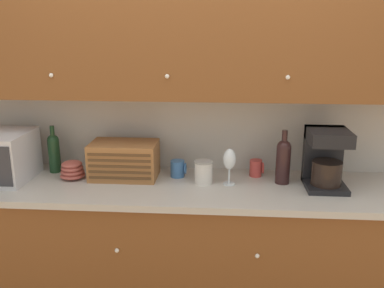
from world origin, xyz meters
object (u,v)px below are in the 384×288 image
(mug_blue_second, at_px, (178,169))
(storage_canister, at_px, (204,172))
(wine_bottle, at_px, (283,159))
(coffee_maker, at_px, (326,157))
(second_wine_bottle, at_px, (54,151))
(bread_box, at_px, (124,160))
(mug, at_px, (256,168))
(bowl_stack_on_counter, at_px, (72,170))
(wine_glass, at_px, (229,160))

(mug_blue_second, height_order, storage_canister, storage_canister)
(wine_bottle, distance_m, coffee_maker, 0.25)
(second_wine_bottle, relative_size, bread_box, 0.75)
(second_wine_bottle, bearing_deg, coffee_maker, -4.55)
(storage_canister, bearing_deg, second_wine_bottle, 171.86)
(mug, height_order, coffee_maker, coffee_maker)
(second_wine_bottle, xyz_separation_m, mug, (1.35, 0.02, -0.09))
(bread_box, relative_size, storage_canister, 2.93)
(bread_box, height_order, storage_canister, bread_box)
(second_wine_bottle, bearing_deg, wine_bottle, -3.88)
(storage_canister, relative_size, coffee_maker, 0.40)
(mug_blue_second, height_order, wine_bottle, wine_bottle)
(mug_blue_second, height_order, mug, same)
(wine_bottle, bearing_deg, mug, 142.77)
(coffee_maker, bearing_deg, bowl_stack_on_counter, 179.37)
(second_wine_bottle, distance_m, mug, 1.35)
(coffee_maker, bearing_deg, bread_box, 176.92)
(mug, bearing_deg, mug_blue_second, -174.38)
(mug, bearing_deg, coffee_maker, -21.04)
(wine_glass, bearing_deg, mug, 42.84)
(storage_canister, height_order, wine_bottle, wine_bottle)
(storage_canister, distance_m, coffee_maker, 0.75)
(mug_blue_second, xyz_separation_m, mug, (0.51, 0.05, 0.00))
(second_wine_bottle, height_order, wine_bottle, wine_bottle)
(second_wine_bottle, height_order, coffee_maker, coffee_maker)
(second_wine_bottle, relative_size, bowl_stack_on_counter, 2.00)
(bowl_stack_on_counter, relative_size, bread_box, 0.38)
(wine_glass, relative_size, wine_bottle, 0.68)
(bowl_stack_on_counter, xyz_separation_m, mug_blue_second, (0.68, 0.09, -0.00))
(mug_blue_second, bearing_deg, bowl_stack_on_counter, -172.68)
(wine_bottle, height_order, coffee_maker, coffee_maker)
(storage_canister, bearing_deg, wine_glass, -2.25)
(bowl_stack_on_counter, xyz_separation_m, mug, (1.19, 0.14, -0.00))
(bread_box, xyz_separation_m, storage_canister, (0.52, -0.07, -0.04))
(bowl_stack_on_counter, xyz_separation_m, wine_bottle, (1.34, 0.02, 0.10))
(mug_blue_second, xyz_separation_m, coffee_maker, (0.91, -0.10, 0.13))
(mug_blue_second, relative_size, storage_canister, 0.75)
(second_wine_bottle, relative_size, storage_canister, 2.20)
(storage_canister, bearing_deg, bread_box, 171.98)
(bowl_stack_on_counter, xyz_separation_m, bread_box, (0.33, 0.05, 0.06))
(storage_canister, distance_m, mug, 0.37)
(wine_glass, relative_size, coffee_maker, 0.63)
(bread_box, bearing_deg, bowl_stack_on_counter, -171.41)
(second_wine_bottle, xyz_separation_m, wine_bottle, (1.50, -0.10, 0.01))
(mug_blue_second, bearing_deg, wine_bottle, -5.73)
(bread_box, bearing_deg, wine_bottle, -1.71)
(bowl_stack_on_counter, distance_m, storage_canister, 0.85)
(bread_box, xyz_separation_m, mug_blue_second, (0.34, 0.04, -0.06))
(bowl_stack_on_counter, bearing_deg, coffee_maker, -0.63)
(bowl_stack_on_counter, relative_size, coffee_maker, 0.44)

